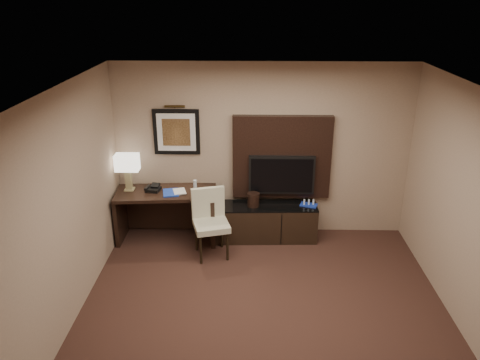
{
  "coord_description": "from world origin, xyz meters",
  "views": [
    {
      "loc": [
        -0.18,
        -4.31,
        3.64
      ],
      "look_at": [
        -0.32,
        1.8,
        1.15
      ],
      "focal_mm": 35.0,
      "sensor_mm": 36.0,
      "label": 1
    }
  ],
  "objects_px": {
    "tv": "(282,175)",
    "table_lamp": "(128,173)",
    "credenza": "(263,222)",
    "desk_chair": "(211,225)",
    "desk_phone": "(153,188)",
    "minibar_tray": "(309,203)",
    "desk": "(167,215)",
    "water_bottle": "(195,185)",
    "ice_bucket": "(253,200)"
  },
  "relations": [
    {
      "from": "desk",
      "to": "table_lamp",
      "type": "distance_m",
      "value": 0.89
    },
    {
      "from": "desk_phone",
      "to": "minibar_tray",
      "type": "height_order",
      "value": "desk_phone"
    },
    {
      "from": "minibar_tray",
      "to": "water_bottle",
      "type": "bearing_deg",
      "value": -179.78
    },
    {
      "from": "credenza",
      "to": "desk_chair",
      "type": "bearing_deg",
      "value": -147.26
    },
    {
      "from": "water_bottle",
      "to": "ice_bucket",
      "type": "xyz_separation_m",
      "value": [
        0.89,
        -0.02,
        -0.22
      ]
    },
    {
      "from": "water_bottle",
      "to": "desk_phone",
      "type": "bearing_deg",
      "value": -175.77
    },
    {
      "from": "credenza",
      "to": "table_lamp",
      "type": "bearing_deg",
      "value": 178.11
    },
    {
      "from": "desk",
      "to": "desk_phone",
      "type": "height_order",
      "value": "desk_phone"
    },
    {
      "from": "table_lamp",
      "to": "desk",
      "type": "bearing_deg",
      "value": -4.48
    },
    {
      "from": "water_bottle",
      "to": "minibar_tray",
      "type": "relative_size",
      "value": 0.64
    },
    {
      "from": "desk_chair",
      "to": "desk",
      "type": "bearing_deg",
      "value": 130.7
    },
    {
      "from": "desk_phone",
      "to": "minibar_tray",
      "type": "bearing_deg",
      "value": 11.73
    },
    {
      "from": "desk",
      "to": "desk_phone",
      "type": "xyz_separation_m",
      "value": [
        -0.19,
        0.01,
        0.46
      ]
    },
    {
      "from": "desk_chair",
      "to": "ice_bucket",
      "type": "relative_size",
      "value": 4.83
    },
    {
      "from": "minibar_tray",
      "to": "credenza",
      "type": "bearing_deg",
      "value": -178.95
    },
    {
      "from": "credenza",
      "to": "minibar_tray",
      "type": "bearing_deg",
      "value": -1.01
    },
    {
      "from": "tv",
      "to": "desk_chair",
      "type": "bearing_deg",
      "value": -147.17
    },
    {
      "from": "desk_phone",
      "to": "desk",
      "type": "bearing_deg",
      "value": 7.64
    },
    {
      "from": "minibar_tray",
      "to": "tv",
      "type": "bearing_deg",
      "value": 163.26
    },
    {
      "from": "desk_chair",
      "to": "table_lamp",
      "type": "relative_size",
      "value": 1.83
    },
    {
      "from": "desk",
      "to": "ice_bucket",
      "type": "bearing_deg",
      "value": -3.08
    },
    {
      "from": "table_lamp",
      "to": "credenza",
      "type": "bearing_deg",
      "value": 0.16
    },
    {
      "from": "credenza",
      "to": "ice_bucket",
      "type": "height_order",
      "value": "ice_bucket"
    },
    {
      "from": "table_lamp",
      "to": "ice_bucket",
      "type": "bearing_deg",
      "value": -0.37
    },
    {
      "from": "water_bottle",
      "to": "minibar_tray",
      "type": "bearing_deg",
      "value": 0.22
    },
    {
      "from": "credenza",
      "to": "tv",
      "type": "height_order",
      "value": "tv"
    },
    {
      "from": "table_lamp",
      "to": "ice_bucket",
      "type": "distance_m",
      "value": 1.94
    },
    {
      "from": "water_bottle",
      "to": "ice_bucket",
      "type": "relative_size",
      "value": 0.78
    },
    {
      "from": "desk",
      "to": "minibar_tray",
      "type": "distance_m",
      "value": 2.19
    },
    {
      "from": "desk",
      "to": "minibar_tray",
      "type": "xyz_separation_m",
      "value": [
        2.18,
        0.06,
        0.21
      ]
    },
    {
      "from": "table_lamp",
      "to": "minibar_tray",
      "type": "distance_m",
      "value": 2.78
    },
    {
      "from": "table_lamp",
      "to": "minibar_tray",
      "type": "bearing_deg",
      "value": 0.39
    },
    {
      "from": "tv",
      "to": "water_bottle",
      "type": "relative_size",
      "value": 6.16
    },
    {
      "from": "credenza",
      "to": "minibar_tray",
      "type": "xyz_separation_m",
      "value": [
        0.7,
        0.01,
        0.33
      ]
    },
    {
      "from": "table_lamp",
      "to": "water_bottle",
      "type": "relative_size",
      "value": 3.41
    },
    {
      "from": "desk",
      "to": "desk_phone",
      "type": "bearing_deg",
      "value": 172.75
    },
    {
      "from": "desk_chair",
      "to": "tv",
      "type": "bearing_deg",
      "value": 17.22
    },
    {
      "from": "desk_chair",
      "to": "ice_bucket",
      "type": "height_order",
      "value": "desk_chair"
    },
    {
      "from": "desk_chair",
      "to": "table_lamp",
      "type": "distance_m",
      "value": 1.5
    },
    {
      "from": "water_bottle",
      "to": "ice_bucket",
      "type": "height_order",
      "value": "water_bottle"
    },
    {
      "from": "water_bottle",
      "to": "tv",
      "type": "bearing_deg",
      "value": 5.81
    },
    {
      "from": "credenza",
      "to": "desk_chair",
      "type": "relative_size",
      "value": 1.63
    },
    {
      "from": "tv",
      "to": "water_bottle",
      "type": "xyz_separation_m",
      "value": [
        -1.32,
        -0.13,
        -0.13
      ]
    },
    {
      "from": "tv",
      "to": "table_lamp",
      "type": "relative_size",
      "value": 1.81
    },
    {
      "from": "tv",
      "to": "desk_phone",
      "type": "height_order",
      "value": "tv"
    },
    {
      "from": "tv",
      "to": "minibar_tray",
      "type": "relative_size",
      "value": 3.95
    },
    {
      "from": "table_lamp",
      "to": "desk_phone",
      "type": "xyz_separation_m",
      "value": [
        0.37,
        -0.03,
        -0.23
      ]
    },
    {
      "from": "water_bottle",
      "to": "minibar_tray",
      "type": "distance_m",
      "value": 1.76
    },
    {
      "from": "desk",
      "to": "table_lamp",
      "type": "height_order",
      "value": "table_lamp"
    },
    {
      "from": "credenza",
      "to": "desk",
      "type": "bearing_deg",
      "value": 179.88
    }
  ]
}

